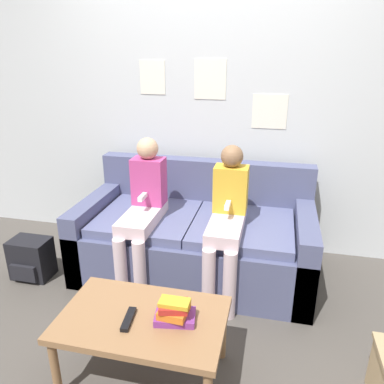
{
  "coord_description": "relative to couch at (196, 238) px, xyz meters",
  "views": [
    {
      "loc": [
        0.57,
        -2.02,
        1.69
      ],
      "look_at": [
        0.0,
        0.44,
        0.73
      ],
      "focal_mm": 35.0,
      "sensor_mm": 36.0,
      "label": 1
    }
  ],
  "objects": [
    {
      "name": "coffee_table",
      "position": [
        -0.04,
        -1.11,
        0.07
      ],
      "size": [
        0.86,
        0.54,
        0.4
      ],
      "color": "#8E6642",
      "rests_on": "ground_plane"
    },
    {
      "name": "person_left",
      "position": [
        -0.35,
        -0.22,
        0.33
      ],
      "size": [
        0.24,
        0.61,
        1.09
      ],
      "color": "silver",
      "rests_on": "ground_plane"
    },
    {
      "name": "ground_plane",
      "position": [
        0.0,
        -0.57,
        -0.28
      ],
      "size": [
        10.0,
        10.0,
        0.0
      ],
      "primitive_type": "plane",
      "color": "#4C4742"
    },
    {
      "name": "wall_back",
      "position": [
        0.0,
        0.55,
        1.02
      ],
      "size": [
        8.0,
        0.06,
        2.6
      ],
      "color": "silver",
      "rests_on": "ground_plane"
    },
    {
      "name": "book_stack",
      "position": [
        0.13,
        -1.11,
        0.17
      ],
      "size": [
        0.22,
        0.17,
        0.13
      ],
      "color": "#7A3389",
      "rests_on": "coffee_table"
    },
    {
      "name": "backpack",
      "position": [
        -1.23,
        -0.39,
        -0.13
      ],
      "size": [
        0.3,
        0.24,
        0.32
      ],
      "color": "black",
      "rests_on": "ground_plane"
    },
    {
      "name": "tv_remote",
      "position": [
        -0.09,
        -1.16,
        0.12
      ],
      "size": [
        0.06,
        0.17,
        0.02
      ],
      "rotation": [
        0.0,
        0.0,
        0.11
      ],
      "color": "black",
      "rests_on": "coffee_table"
    },
    {
      "name": "couch",
      "position": [
        0.0,
        0.0,
        0.0
      ],
      "size": [
        1.79,
        0.91,
        0.83
      ],
      "color": "#4C5175",
      "rests_on": "ground_plane"
    },
    {
      "name": "person_right",
      "position": [
        0.27,
        -0.22,
        0.32
      ],
      "size": [
        0.24,
        0.61,
        1.07
      ],
      "color": "silver",
      "rests_on": "ground_plane"
    }
  ]
}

